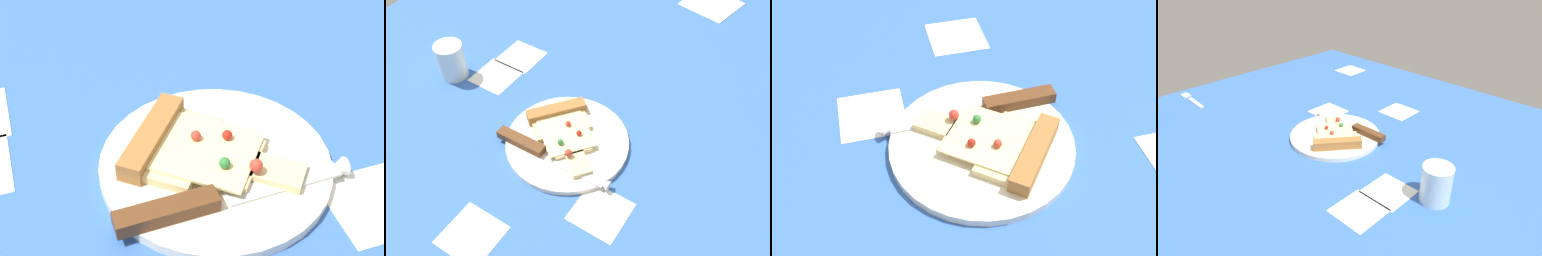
% 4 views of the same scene
% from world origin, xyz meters
% --- Properties ---
extents(ground_plane, '(1.30, 1.30, 0.03)m').
position_xyz_m(ground_plane, '(-0.00, -0.00, -0.01)').
color(ground_plane, '#3360B7').
rests_on(ground_plane, ground).
extents(plate, '(0.24, 0.24, 0.01)m').
position_xyz_m(plate, '(-0.08, -0.03, 0.01)').
color(plate, silver).
rests_on(plate, ground_plane).
extents(pizza_slice, '(0.17, 0.18, 0.03)m').
position_xyz_m(pizza_slice, '(-0.06, -0.01, 0.02)').
color(pizza_slice, beige).
rests_on(pizza_slice, plate).
extents(knife, '(0.03, 0.24, 0.02)m').
position_xyz_m(knife, '(-0.13, -0.00, 0.02)').
color(knife, silver).
rests_on(knife, plate).
extents(drinking_glass, '(0.06, 0.06, 0.08)m').
position_xyz_m(drinking_glass, '(-0.04, 0.30, 0.04)').
color(drinking_glass, silver).
rests_on(drinking_glass, ground_plane).
extents(fork, '(0.03, 0.15, 0.01)m').
position_xyz_m(fork, '(0.09, -0.54, 0.00)').
color(fork, silver).
rests_on(fork, ground_plane).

